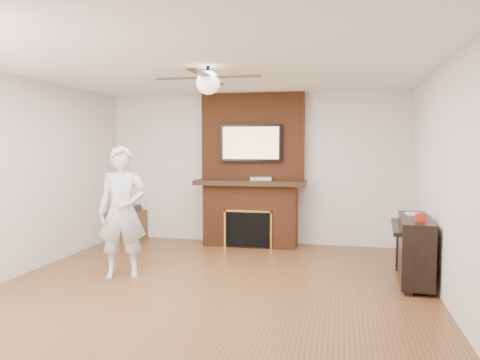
% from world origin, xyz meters
% --- Properties ---
extents(room_shell, '(5.36, 5.86, 2.86)m').
position_xyz_m(room_shell, '(0.00, 0.00, 1.25)').
color(room_shell, brown).
rests_on(room_shell, ground).
extents(fireplace, '(1.78, 0.64, 2.50)m').
position_xyz_m(fireplace, '(0.00, 2.55, 1.00)').
color(fireplace, brown).
rests_on(fireplace, ground).
extents(tv, '(1.00, 0.08, 0.60)m').
position_xyz_m(tv, '(0.00, 2.50, 1.68)').
color(tv, black).
rests_on(tv, fireplace).
extents(ceiling_fan, '(1.21, 1.21, 0.31)m').
position_xyz_m(ceiling_fan, '(-0.00, 0.00, 2.33)').
color(ceiling_fan, black).
rests_on(ceiling_fan, room_shell).
extents(person, '(0.69, 0.56, 1.63)m').
position_xyz_m(person, '(-1.20, 0.32, 0.81)').
color(person, silver).
rests_on(person, ground).
extents(side_table, '(0.57, 0.57, 0.61)m').
position_xyz_m(side_table, '(-2.20, 2.48, 0.28)').
color(side_table, '#543618').
rests_on(side_table, ground).
extents(piano, '(0.53, 1.22, 0.87)m').
position_xyz_m(piano, '(2.31, 0.82, 0.42)').
color(piano, black).
rests_on(piano, ground).
extents(cable_box, '(0.37, 0.27, 0.05)m').
position_xyz_m(cable_box, '(0.17, 2.45, 1.10)').
color(cable_box, silver).
rests_on(cable_box, fireplace).
extents(candle_orange, '(0.07, 0.07, 0.11)m').
position_xyz_m(candle_orange, '(-0.05, 2.37, 0.06)').
color(candle_orange, '#C07B16').
rests_on(candle_orange, ground).
extents(candle_green, '(0.06, 0.06, 0.08)m').
position_xyz_m(candle_green, '(-0.09, 2.37, 0.04)').
color(candle_green, '#568F39').
rests_on(candle_green, ground).
extents(candle_blue, '(0.07, 0.07, 0.07)m').
position_xyz_m(candle_blue, '(0.30, 2.34, 0.03)').
color(candle_blue, '#2D5987').
rests_on(candle_blue, ground).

